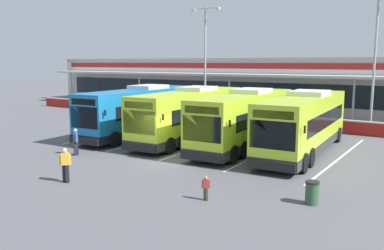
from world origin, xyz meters
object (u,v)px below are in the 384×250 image
coach_bus_right_centre (304,124)px  pedestrian_child (206,187)px  coach_bus_leftmost (141,112)px  coach_bus_left_centre (190,115)px  lamp_post_centre (375,52)px  coach_bus_centre (245,120)px  litter_bin (312,193)px  lamp_post_west (205,55)px  pedestrian_in_dark_coat (65,164)px  pedestrian_with_handbag (76,141)px

coach_bus_right_centre → pedestrian_child: bearing=-92.5°
coach_bus_leftmost → pedestrian_child: coach_bus_leftmost is taller
coach_bus_left_centre → lamp_post_centre: (10.16, 10.78, 4.50)m
coach_bus_right_centre → lamp_post_centre: (2.00, 10.43, 4.50)m
coach_bus_centre → litter_bin: (7.09, -8.48, -1.32)m
coach_bus_leftmost → coach_bus_left_centre: size_ratio=1.00×
lamp_post_centre → lamp_post_west: bearing=177.8°
pedestrian_child → lamp_post_west: 26.25m
coach_bus_centre → litter_bin: coach_bus_centre is taller
coach_bus_right_centre → lamp_post_centre: lamp_post_centre is taller
coach_bus_left_centre → pedestrian_in_dark_coat: 11.94m
coach_bus_leftmost → coach_bus_left_centre: (4.25, 0.40, 0.00)m
pedestrian_in_dark_coat → coach_bus_leftmost: bearing=114.6°
pedestrian_child → litter_bin: (3.71, 1.92, -0.07)m
coach_bus_left_centre → lamp_post_west: size_ratio=1.12×
coach_bus_left_centre → pedestrian_with_handbag: (-3.03, -7.85, -0.93)m
coach_bus_left_centre → pedestrian_child: 12.96m
coach_bus_leftmost → pedestrian_with_handbag: coach_bus_leftmost is taller
coach_bus_left_centre → pedestrian_with_handbag: 8.47m
coach_bus_leftmost → coach_bus_left_centre: same height
pedestrian_child → pedestrian_with_handbag: bearing=166.9°
pedestrian_with_handbag → litter_bin: (14.43, -0.57, -0.39)m
pedestrian_with_handbag → pedestrian_child: pedestrian_with_handbag is taller
pedestrian_child → lamp_post_centre: size_ratio=0.09×
coach_bus_right_centre → pedestrian_child: 10.78m
pedestrian_in_dark_coat → litter_bin: size_ratio=1.74×
pedestrian_with_handbag → lamp_post_centre: bearing=54.7°
lamp_post_centre → pedestrian_child: bearing=-96.7°
coach_bus_centre → pedestrian_in_dark_coat: bearing=-105.6°
coach_bus_leftmost → pedestrian_with_handbag: 7.62m
pedestrian_with_handbag → lamp_post_centre: (13.19, 18.63, 5.43)m
pedestrian_with_handbag → pedestrian_in_dark_coat: (4.01, -4.01, 0.02)m
coach_bus_leftmost → pedestrian_in_dark_coat: 12.64m
lamp_post_west → pedestrian_in_dark_coat: bearing=-73.6°
pedestrian_in_dark_coat → lamp_post_centre: size_ratio=0.15×
pedestrian_with_handbag → lamp_post_centre: 23.46m
pedestrian_child → litter_bin: 4.18m
coach_bus_leftmost → pedestrian_in_dark_coat: (5.24, -11.47, -0.91)m
pedestrian_with_handbag → pedestrian_in_dark_coat: 5.68m
coach_bus_centre → litter_bin: 11.13m
coach_bus_left_centre → lamp_post_centre: 15.48m
coach_bus_leftmost → lamp_post_west: bearing=97.6°
coach_bus_right_centre → pedestrian_in_dark_coat: coach_bus_right_centre is taller
coach_bus_left_centre → coach_bus_leftmost: bearing=-174.7°
coach_bus_left_centre → litter_bin: 14.24m
pedestrian_in_dark_coat → lamp_post_west: lamp_post_west is taller
coach_bus_left_centre → pedestrian_in_dark_coat: bearing=-85.2°
coach_bus_left_centre → coach_bus_right_centre: same height
coach_bus_leftmost → lamp_post_centre: bearing=37.8°
pedestrian_in_dark_coat → litter_bin: pedestrian_in_dark_coat is taller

